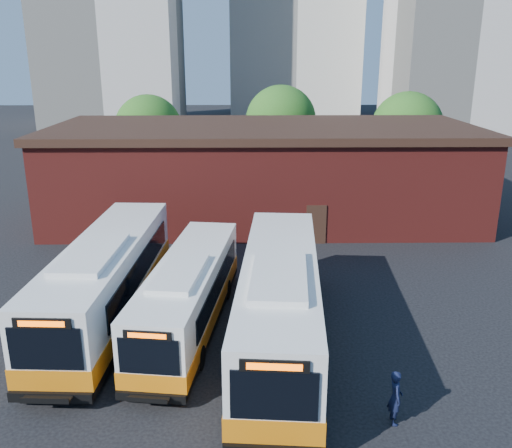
{
  "coord_description": "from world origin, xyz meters",
  "views": [
    {
      "loc": [
        -1.07,
        -16.99,
        10.93
      ],
      "look_at": [
        -0.72,
        6.66,
        3.54
      ],
      "focal_mm": 38.0,
      "sensor_mm": 36.0,
      "label": 1
    }
  ],
  "objects_px": {
    "bus_west": "(107,282)",
    "transit_worker": "(395,397)",
    "bus_midwest": "(189,296)",
    "bus_mideast": "(279,306)"
  },
  "relations": [
    {
      "from": "bus_west",
      "to": "transit_worker",
      "type": "distance_m",
      "value": 12.79
    },
    {
      "from": "bus_midwest",
      "to": "bus_mideast",
      "type": "xyz_separation_m",
      "value": [
        3.65,
        -1.51,
        0.29
      ]
    },
    {
      "from": "bus_west",
      "to": "transit_worker",
      "type": "relative_size",
      "value": 7.55
    },
    {
      "from": "bus_mideast",
      "to": "transit_worker",
      "type": "xyz_separation_m",
      "value": [
        3.31,
        -4.75,
        -0.8
      ]
    },
    {
      "from": "bus_west",
      "to": "bus_mideast",
      "type": "bearing_deg",
      "value": -16.11
    },
    {
      "from": "bus_mideast",
      "to": "transit_worker",
      "type": "bearing_deg",
      "value": -50.62
    },
    {
      "from": "transit_worker",
      "to": "bus_midwest",
      "type": "bearing_deg",
      "value": 49.31
    },
    {
      "from": "bus_west",
      "to": "transit_worker",
      "type": "height_order",
      "value": "bus_west"
    },
    {
      "from": "bus_midwest",
      "to": "transit_worker",
      "type": "height_order",
      "value": "bus_midwest"
    },
    {
      "from": "bus_mideast",
      "to": "transit_worker",
      "type": "relative_size",
      "value": 7.75
    }
  ]
}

